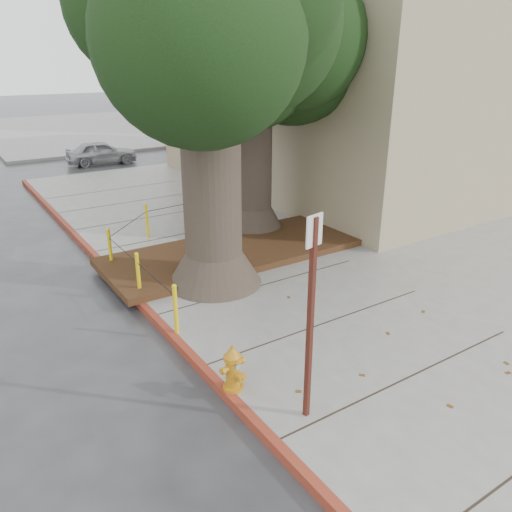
{
  "coord_description": "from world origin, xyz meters",
  "views": [
    {
      "loc": [
        -4.98,
        -6.09,
        4.72
      ],
      "look_at": [
        -0.01,
        1.51,
        1.1
      ],
      "focal_mm": 35.0,
      "sensor_mm": 36.0,
      "label": 1
    }
  ],
  "objects": [
    {
      "name": "planter_bed",
      "position": [
        0.9,
        3.9,
        0.23
      ],
      "size": [
        6.4,
        2.6,
        0.16
      ],
      "primitive_type": "cube",
      "color": "black",
      "rests_on": "sidewalk_main"
    },
    {
      "name": "building_side_grey",
      "position": [
        22.0,
        32.0,
        6.0
      ],
      "size": [
        12.0,
        14.0,
        12.0
      ],
      "primitive_type": "cube",
      "color": "slate",
      "rests_on": "ground"
    },
    {
      "name": "sidewalk_main",
      "position": [
        6.0,
        2.5,
        0.07
      ],
      "size": [
        16.0,
        26.0,
        0.15
      ],
      "primitive_type": "cube",
      "color": "slate",
      "rests_on": "ground"
    },
    {
      "name": "car_red",
      "position": [
        8.65,
        19.88,
        0.68
      ],
      "size": [
        4.25,
        1.93,
        1.35
      ],
      "primitive_type": "imported",
      "rotation": [
        0.0,
        0.0,
        1.45
      ],
      "color": "maroon",
      "rests_on": "ground"
    },
    {
      "name": "tree_far",
      "position": [
        2.64,
        5.32,
        5.02
      ],
      "size": [
        4.5,
        3.8,
        7.17
      ],
      "color": "#4C3F33",
      "rests_on": "sidewalk_main"
    },
    {
      "name": "car_silver",
      "position": [
        1.87,
        17.73,
        0.55
      ],
      "size": [
        3.34,
        1.62,
        1.1
      ],
      "primitive_type": "imported",
      "rotation": [
        0.0,
        0.0,
        1.47
      ],
      "color": "#9E9FA3",
      "rests_on": "ground"
    },
    {
      "name": "building_side_white",
      "position": [
        16.0,
        26.0,
        4.5
      ],
      "size": [
        10.0,
        10.0,
        9.0
      ],
      "primitive_type": "cube",
      "color": "silver",
      "rests_on": "ground"
    },
    {
      "name": "curb_red",
      "position": [
        -2.0,
        2.5,
        0.07
      ],
      "size": [
        0.14,
        26.0,
        0.16
      ],
      "primitive_type": "cube",
      "color": "maroon",
      "rests_on": "ground"
    },
    {
      "name": "tree_near",
      "position": [
        0.03,
        2.82,
        5.39
      ],
      "size": [
        4.5,
        3.8,
        7.68
      ],
      "color": "#4C3F33",
      "rests_on": "sidewalk_main"
    },
    {
      "name": "signpost",
      "position": [
        -1.36,
        -1.81,
        1.78
      ],
      "size": [
        0.28,
        0.08,
        2.87
      ],
      "rotation": [
        0.0,
        0.0,
        0.21
      ],
      "color": "#471911",
      "rests_on": "sidewalk_main"
    },
    {
      "name": "building_corner",
      "position": [
        10.0,
        8.5,
        5.0
      ],
      "size": [
        12.0,
        13.0,
        10.0
      ],
      "primitive_type": "cube",
      "color": "gray",
      "rests_on": "ground"
    },
    {
      "name": "bollard_ring",
      "position": [
        -0.87,
        4.38,
        0.66
      ],
      "size": [
        3.79,
        5.39,
        0.95
      ],
      "color": "yellow",
      "rests_on": "sidewalk_main"
    },
    {
      "name": "sidewalk_far",
      "position": [
        6.0,
        30.0,
        0.07
      ],
      "size": [
        16.0,
        20.0,
        0.15
      ],
      "primitive_type": "cube",
      "color": "slate",
      "rests_on": "ground"
    },
    {
      "name": "fire_hydrant",
      "position": [
        -1.9,
        -0.76,
        0.51
      ],
      "size": [
        0.39,
        0.37,
        0.73
      ],
      "rotation": [
        0.0,
        0.0,
        0.23
      ],
      "color": "orange",
      "rests_on": "sidewalk_main"
    },
    {
      "name": "ground",
      "position": [
        0.0,
        0.0,
        0.0
      ],
      "size": [
        140.0,
        140.0,
        0.0
      ],
      "primitive_type": "plane",
      "color": "#28282B",
      "rests_on": "ground"
    }
  ]
}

